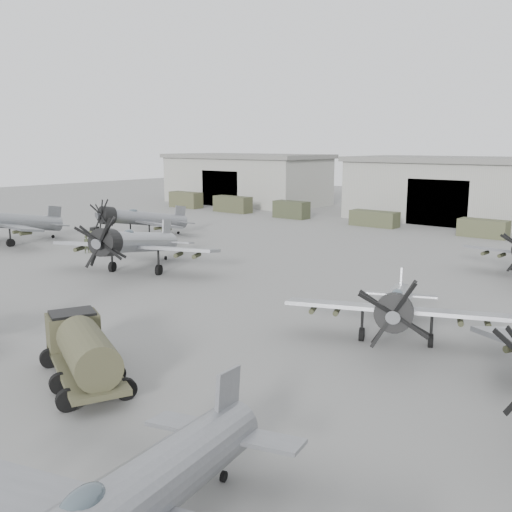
{
  "coord_description": "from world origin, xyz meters",
  "views": [
    {
      "loc": [
        28.5,
        -15.84,
        10.37
      ],
      "look_at": [
        2.96,
        15.12,
        2.5
      ],
      "focal_mm": 40.0,
      "sensor_mm": 36.0,
      "label": 1
    }
  ],
  "objects_px": {
    "aircraft_mid_2": "(397,305)",
    "aircraft_far_0": "(138,219)",
    "tug_trailer": "(112,236)",
    "aircraft_mid_1": "(133,243)",
    "fuel_tanker": "(84,349)",
    "ground_crew": "(87,244)"
  },
  "relations": [
    {
      "from": "aircraft_mid_2",
      "to": "aircraft_far_0",
      "type": "relative_size",
      "value": 0.9
    },
    {
      "from": "tug_trailer",
      "to": "aircraft_mid_1",
      "type": "bearing_deg",
      "value": -48.29
    },
    {
      "from": "aircraft_far_0",
      "to": "tug_trailer",
      "type": "height_order",
      "value": "aircraft_far_0"
    },
    {
      "from": "fuel_tanker",
      "to": "ground_crew",
      "type": "distance_m",
      "value": 31.88
    },
    {
      "from": "aircraft_mid_2",
      "to": "aircraft_far_0",
      "type": "bearing_deg",
      "value": 137.34
    },
    {
      "from": "fuel_tanker",
      "to": "ground_crew",
      "type": "relative_size",
      "value": 4.25
    },
    {
      "from": "aircraft_mid_2",
      "to": "fuel_tanker",
      "type": "relative_size",
      "value": 1.56
    },
    {
      "from": "tug_trailer",
      "to": "ground_crew",
      "type": "xyz_separation_m",
      "value": [
        4.05,
        -5.89,
        0.33
      ]
    },
    {
      "from": "aircraft_mid_1",
      "to": "ground_crew",
      "type": "height_order",
      "value": "aircraft_mid_1"
    },
    {
      "from": "aircraft_mid_1",
      "to": "aircraft_mid_2",
      "type": "distance_m",
      "value": 24.11
    },
    {
      "from": "aircraft_mid_2",
      "to": "ground_crew",
      "type": "distance_m",
      "value": 35.05
    },
    {
      "from": "aircraft_mid_1",
      "to": "ground_crew",
      "type": "bearing_deg",
      "value": 142.18
    },
    {
      "from": "ground_crew",
      "to": "fuel_tanker",
      "type": "bearing_deg",
      "value": -104.42
    },
    {
      "from": "aircraft_mid_1",
      "to": "fuel_tanker",
      "type": "bearing_deg",
      "value": -67.52
    },
    {
      "from": "fuel_tanker",
      "to": "tug_trailer",
      "type": "height_order",
      "value": "fuel_tanker"
    },
    {
      "from": "aircraft_mid_2",
      "to": "tug_trailer",
      "type": "bearing_deg",
      "value": 141.52
    },
    {
      "from": "ground_crew",
      "to": "aircraft_mid_1",
      "type": "bearing_deg",
      "value": -84.61
    },
    {
      "from": "fuel_tanker",
      "to": "aircraft_mid_2",
      "type": "bearing_deg",
      "value": 81.1
    },
    {
      "from": "ground_crew",
      "to": "tug_trailer",
      "type": "bearing_deg",
      "value": 54.46
    },
    {
      "from": "aircraft_mid_2",
      "to": "aircraft_far_0",
      "type": "height_order",
      "value": "aircraft_far_0"
    },
    {
      "from": "aircraft_mid_1",
      "to": "fuel_tanker",
      "type": "height_order",
      "value": "aircraft_mid_1"
    },
    {
      "from": "tug_trailer",
      "to": "aircraft_far_0",
      "type": "bearing_deg",
      "value": 43.79
    }
  ]
}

